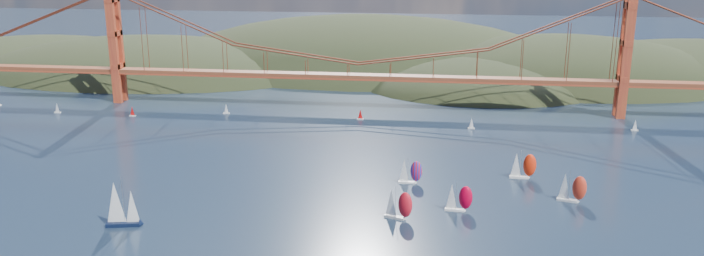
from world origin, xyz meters
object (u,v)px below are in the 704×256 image
racer_rwb (410,171)px  racer_2 (572,187)px  racer_1 (458,197)px  racer_3 (523,165)px  sloop_navy (120,205)px  racer_0 (398,204)px

racer_rwb → racer_2: bearing=-10.9°
racer_1 → racer_3: (22.29, 32.06, 0.33)m
racer_2 → racer_3: (-12.77, 19.83, 0.04)m
racer_3 → racer_rwb: 39.10m
sloop_navy → racer_1: bearing=2.1°
sloop_navy → racer_3: size_ratio=1.47×
sloop_navy → racer_1: size_ratio=1.59×
sloop_navy → racer_1: (95.46, 23.30, -2.12)m
racer_3 → racer_rwb: (-37.83, -9.84, -0.47)m
racer_2 → racer_3: 23.58m
racer_2 → racer_rwb: bearing=-175.2°
racer_0 → racer_rwb: (2.07, 30.39, -0.41)m
racer_2 → racer_rwb: racer_2 is taller
sloop_navy → racer_rwb: bearing=18.0°
racer_1 → racer_2: 37.13m
racer_1 → racer_2: racer_2 is taller
sloop_navy → racer_0: 79.33m
racer_1 → racer_3: size_ratio=0.93×
racer_3 → racer_rwb: bearing=-162.2°
racer_2 → racer_rwb: (-50.60, 9.98, -0.43)m
racer_rwb → sloop_navy: bearing=-150.0°
racer_3 → sloop_navy: bearing=-151.6°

